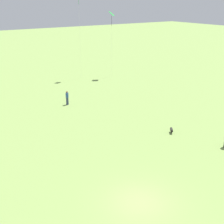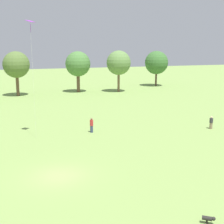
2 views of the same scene
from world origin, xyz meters
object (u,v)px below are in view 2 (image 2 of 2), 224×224
person_0 (211,123)px  dog_0 (209,219)px  kite_0 (30,28)px  person_3 (92,125)px

person_0 → dog_0: bearing=-114.8°
person_0 → dog_0: 21.99m
kite_0 → person_3: bearing=0.6°
person_0 → kite_0: (-20.69, 3.08, 11.03)m
person_3 → kite_0: (-6.41, -0.16, 10.92)m
person_0 → person_3: (-14.28, 3.24, 0.10)m
person_3 → kite_0: bearing=74.6°
dog_0 → kite_0: bearing=-122.3°
person_3 → dog_0: size_ratio=2.54×
person_3 → dog_0: (1.11, -20.84, -0.54)m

